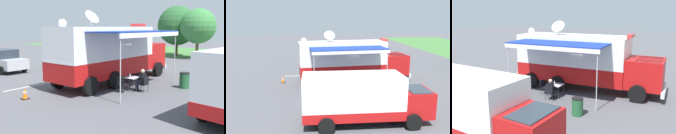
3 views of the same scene
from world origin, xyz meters
The scene contains 13 objects.
ground_plane centered at (0.00, 0.00, 0.00)m, with size 100.00×100.00×0.00m, color #515156.
lot_stripe centered at (-2.78, -2.79, 0.00)m, with size 0.12×4.80×0.01m, color silver.
command_truck centered at (-0.03, 0.75, 1.94)m, with size 5.48×9.66×4.53m.
folding_table centered at (2.22, -0.02, 0.67)m, with size 0.86×0.86×0.73m.
water_bottle centered at (2.19, -0.11, 0.83)m, with size 0.07×0.07×0.22m.
folding_chair_at_table centered at (3.02, 0.08, 0.51)m, with size 0.52×0.52×0.87m.
folding_chair_beside_table centered at (2.22, -0.87, 0.51)m, with size 0.52×0.52×0.87m.
seated_responder centered at (2.83, 0.06, 0.65)m, with size 0.68×0.58×1.25m.
trash_bin centered at (4.13, 2.43, 0.46)m, with size 0.57×0.57×0.91m.
traffic_cone centered at (-0.35, -5.08, 0.28)m, with size 0.36×0.36×0.58m.
car_behind_truck centered at (-8.99, -2.22, 0.88)m, with size 4.31×2.23×1.76m.
tree_far_left centered at (-5.07, 17.34, 3.63)m, with size 4.71×4.71×5.99m.
tree_left_of_centre centered at (-1.88, 16.19, 3.57)m, with size 3.83×3.83×5.49m.
Camera 1 is at (11.40, -11.16, 3.51)m, focal length 42.21 mm.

